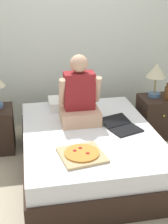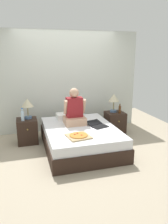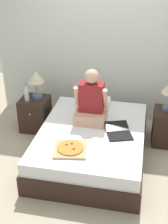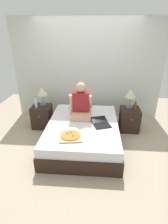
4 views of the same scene
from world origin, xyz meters
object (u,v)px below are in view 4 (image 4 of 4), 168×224
object	(u,v)px
nightstand_left	(42,116)
lamp_on_right_nightstand	(131,95)
person_seated	(81,105)
lamp_on_left_nightstand	(42,92)
beer_bottle	(135,107)
laptop	(101,124)
water_bottle	(36,103)
nightstand_right	(129,119)
bed	(83,133)
pizza_box	(71,136)

from	to	relation	value
nightstand_left	lamp_on_right_nightstand	xyz separation A→B (m)	(2.09, 0.05, 0.60)
person_seated	lamp_on_left_nightstand	bearing A→B (deg)	156.60
nightstand_left	beer_bottle	xyz separation A→B (m)	(2.19, -0.10, 0.37)
beer_bottle	laptop	bearing A→B (deg)	-143.81
beer_bottle	person_seated	distance (m)	1.22
lamp_on_left_nightstand	lamp_on_right_nightstand	distance (m)	2.05
water_bottle	nightstand_right	size ratio (longest dim) A/B	0.50
bed	water_bottle	xyz separation A→B (m)	(-1.14, 0.52, 0.43)
nightstand_right	laptop	bearing A→B (deg)	-136.39
beer_bottle	nightstand_left	bearing A→B (deg)	177.38
nightstand_right	beer_bottle	world-z (taller)	beer_bottle
bed	beer_bottle	size ratio (longest dim) A/B	8.45
nightstand_right	lamp_on_right_nightstand	bearing A→B (deg)	120.93
laptop	pizza_box	size ratio (longest dim) A/B	1.08
person_seated	laptop	xyz separation A→B (m)	(0.43, -0.29, -0.27)
lamp_on_left_nightstand	person_seated	bearing A→B (deg)	-23.40
nightstand_left	beer_bottle	distance (m)	2.22
laptop	water_bottle	bearing A→B (deg)	159.63
bed	lamp_on_left_nightstand	world-z (taller)	lamp_on_left_nightstand
lamp_on_left_nightstand	nightstand_right	world-z (taller)	lamp_on_left_nightstand
lamp_on_left_nightstand	water_bottle	world-z (taller)	lamp_on_left_nightstand
lamp_on_left_nightstand	person_seated	size ratio (longest dim) A/B	0.58
nightstand_right	pizza_box	distance (m)	1.70
lamp_on_left_nightstand	person_seated	distance (m)	1.05
bed	water_bottle	world-z (taller)	water_bottle
pizza_box	nightstand_right	bearing A→B (deg)	42.77
lamp_on_left_nightstand	bed	bearing A→B (deg)	-33.12
person_seated	laptop	world-z (taller)	person_seated
lamp_on_left_nightstand	nightstand_right	xyz separation A→B (m)	(2.08, -0.05, -0.60)
laptop	beer_bottle	bearing A→B (deg)	36.19
nightstand_left	water_bottle	world-z (taller)	water_bottle
lamp_on_right_nightstand	beer_bottle	xyz separation A→B (m)	(0.10, -0.15, -0.23)
nightstand_left	water_bottle	xyz separation A→B (m)	(-0.08, -0.09, 0.38)
bed	lamp_on_right_nightstand	size ratio (longest dim) A/B	4.32
nightstand_right	beer_bottle	distance (m)	0.39
beer_bottle	lamp_on_right_nightstand	bearing A→B (deg)	123.69
bed	nightstand_right	size ratio (longest dim) A/B	3.56
laptop	nightstand_left	bearing A→B (deg)	155.54
water_bottle	beer_bottle	distance (m)	2.27
water_bottle	pizza_box	bearing A→B (deg)	-47.63
lamp_on_left_nightstand	pizza_box	size ratio (longest dim) A/B	0.98
bed	beer_bottle	xyz separation A→B (m)	(1.13, 0.51, 0.41)
pizza_box	bed	bearing A→B (deg)	71.45
nightstand_left	lamp_on_left_nightstand	xyz separation A→B (m)	(0.04, 0.05, 0.60)
nightstand_left	pizza_box	xyz separation A→B (m)	(0.88, -1.14, 0.21)
nightstand_left	lamp_on_left_nightstand	bearing A→B (deg)	51.37
bed	nightstand_left	distance (m)	1.22
nightstand_right	pizza_box	size ratio (longest dim) A/B	1.19
nightstand_right	water_bottle	bearing A→B (deg)	-177.65
bed	lamp_on_right_nightstand	world-z (taller)	lamp_on_right_nightstand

